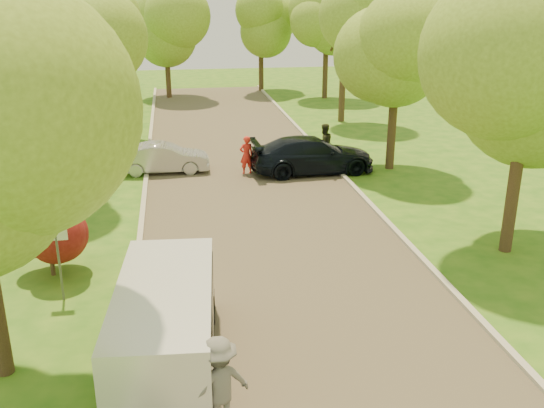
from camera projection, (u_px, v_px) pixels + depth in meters
ground at (326, 370)px, 12.49m from camera, size 100.00×100.00×0.00m
road at (266, 227)px, 19.92m from camera, size 8.00×60.00×0.01m
curb_left at (140, 233)px, 19.28m from camera, size 0.18×60.00×0.12m
curb_right at (384, 219)px, 20.52m from camera, size 0.18×60.00×0.12m
street_sign at (57, 243)px, 14.79m from camera, size 0.55×0.06×2.17m
red_shrub at (49, 238)px, 16.26m from camera, size 1.70×1.70×1.95m
tree_l_midb at (54, 75)px, 21.05m from camera, size 4.30×4.20×6.62m
tree_l_far at (96, 30)px, 30.11m from camera, size 4.92×4.80×7.79m
tree_r_mida at (539, 62)px, 16.35m from camera, size 5.13×5.00×7.95m
tree_r_midb at (401, 54)px, 24.87m from camera, size 4.51×4.40×7.01m
tree_r_far at (349, 18)px, 33.94m from camera, size 5.33×5.20×8.34m
tree_bg_a at (70, 25)px, 37.23m from camera, size 5.12×5.00×7.72m
tree_bg_b at (330, 17)px, 41.63m from camera, size 5.12×5.00×7.95m
tree_bg_c at (168, 25)px, 41.96m from camera, size 4.92×4.80×7.33m
tree_bg_d at (264, 19)px, 44.80m from camera, size 5.12×5.00×7.72m
minivan at (166, 323)px, 12.37m from camera, size 2.30×5.05×1.83m
silver_sedan at (164, 158)px, 25.69m from camera, size 3.84×1.41×1.26m
dark_sedan at (312, 155)px, 25.65m from camera, size 5.37×2.39×1.53m
skateboarder at (219, 384)px, 10.40m from camera, size 1.31×1.04×1.78m
person_striped at (246, 155)px, 25.43m from camera, size 0.66×0.50×1.63m
person_olive at (324, 144)px, 26.96m from camera, size 1.05×0.93×1.80m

